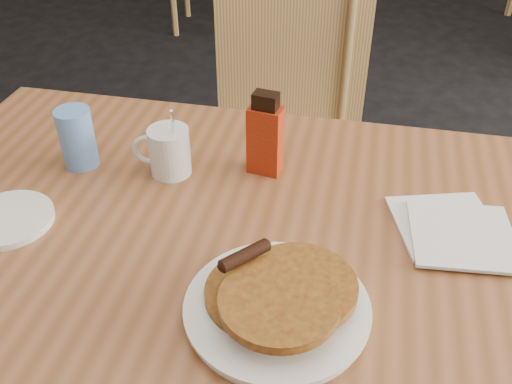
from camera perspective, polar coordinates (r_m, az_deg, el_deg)
main_table at (r=0.95m, az=-0.87°, el=-7.02°), size 1.43×1.03×0.75m
chair_main_far at (r=1.62m, az=3.22°, el=7.19°), size 0.49×0.49×0.95m
pancake_plate at (r=0.80m, az=2.21°, el=-10.88°), size 0.26×0.26×0.08m
coffee_mug at (r=1.07m, az=-8.77°, el=4.13°), size 0.11×0.08×0.14m
syrup_bottle at (r=1.04m, az=0.94°, el=5.59°), size 0.07×0.05×0.16m
napkin_stack at (r=0.99m, az=19.19°, el=-3.63°), size 0.20×0.21×0.01m
blue_tumbler at (r=1.12m, az=-17.46°, el=5.18°), size 0.07×0.07×0.12m
side_saucer at (r=1.04m, az=-23.54°, el=-2.51°), size 0.18×0.18×0.01m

